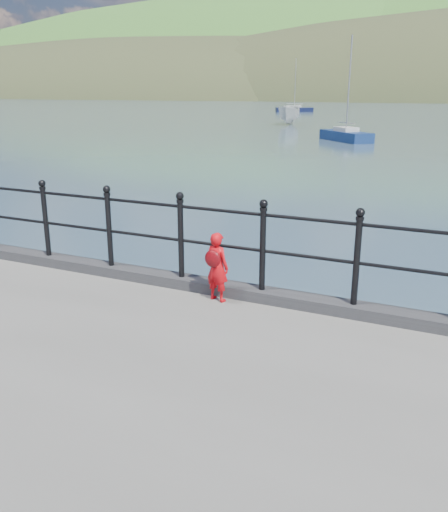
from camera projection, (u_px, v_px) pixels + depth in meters
The scene contains 7 objects.
ground at pixel (225, 354), 7.81m from camera, with size 600.00×600.00×0.00m, color #2D4251.
kerb at pixel (220, 288), 7.36m from camera, with size 60.00×0.30×0.15m, color #28282B.
railing at pixel (220, 234), 7.14m from camera, with size 18.11×0.11×1.20m.
child at pixel (217, 266), 6.98m from camera, with size 0.38×0.33×0.92m.
launch_white at pixel (289, 115), 57.34m from camera, with size 2.01×5.35×2.07m, color silver.
sailboat_port at pixel (346, 136), 39.62m from camera, with size 4.65×4.77×7.47m.
sailboat_left at pixel (294, 110), 89.99m from camera, with size 6.24×4.50×8.63m.
Camera 1 is at (2.96, -6.38, 3.66)m, focal length 38.00 mm.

